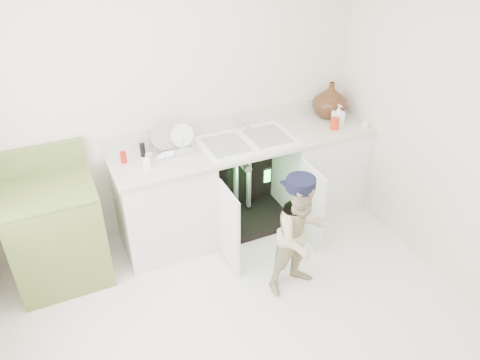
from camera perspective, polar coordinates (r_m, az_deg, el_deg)
name	(u,v)px	position (r m, az deg, el deg)	size (l,w,h in m)	color
ground	(248,327)	(3.72, 1.03, -17.50)	(3.50, 3.50, 0.00)	beige
room_shell	(250,190)	(2.88, 1.28, -1.28)	(6.00, 5.50, 1.26)	beige
counter_run	(250,179)	(4.43, 1.19, 0.10)	(2.44, 1.02, 1.25)	silver
avocado_stove	(57,232)	(4.10, -21.45, -5.89)	(0.71, 0.65, 1.10)	olive
repair_worker	(301,235)	(3.71, 7.43, -6.63)	(0.55, 0.85, 1.05)	beige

